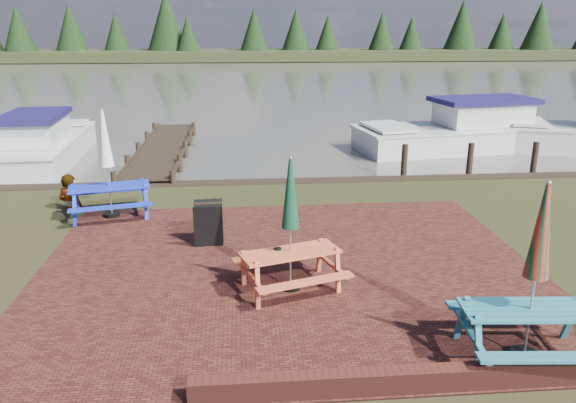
# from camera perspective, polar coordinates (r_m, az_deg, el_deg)

# --- Properties ---
(ground) EXTENTS (120.00, 120.00, 0.00)m
(ground) POSITION_cam_1_polar(r_m,az_deg,el_deg) (9.31, 0.59, -9.57)
(ground) COLOR black
(ground) RESTS_ON ground
(paving) EXTENTS (9.00, 7.50, 0.02)m
(paving) POSITION_cam_1_polar(r_m,az_deg,el_deg) (10.21, 0.05, -6.97)
(paving) COLOR #331410
(paving) RESTS_ON ground
(brick_wall) EXTENTS (6.21, 1.79, 0.30)m
(brick_wall) POSITION_cam_1_polar(r_m,az_deg,el_deg) (7.72, 19.18, -15.59)
(brick_wall) COLOR #4C1E16
(brick_wall) RESTS_ON ground
(water) EXTENTS (120.00, 60.00, 0.02)m
(water) POSITION_cam_1_polar(r_m,az_deg,el_deg) (45.46, -4.02, 12.16)
(water) COLOR #423E38
(water) RESTS_ON ground
(far_treeline) EXTENTS (120.00, 10.00, 8.10)m
(far_treeline) POSITION_cam_1_polar(r_m,az_deg,el_deg) (74.26, -4.54, 16.76)
(far_treeline) COLOR black
(far_treeline) RESTS_ON ground
(picnic_table_teal) EXTENTS (1.87, 1.69, 2.42)m
(picnic_table_teal) POSITION_cam_1_polar(r_m,az_deg,el_deg) (7.97, 23.52, -9.23)
(picnic_table_teal) COLOR #27717F
(picnic_table_teal) RESTS_ON ground
(picnic_table_red) EXTENTS (1.99, 1.87, 2.26)m
(picnic_table_red) POSITION_cam_1_polar(r_m,az_deg,el_deg) (9.20, 0.25, -4.50)
(picnic_table_red) COLOR #CD5934
(picnic_table_red) RESTS_ON ground
(picnic_table_blue) EXTENTS (2.07, 1.92, 2.46)m
(picnic_table_blue) POSITION_cam_1_polar(r_m,az_deg,el_deg) (13.34, -17.75, 2.01)
(picnic_table_blue) COLOR #172CB2
(picnic_table_blue) RESTS_ON ground
(chalkboard) EXTENTS (0.58, 0.56, 0.91)m
(chalkboard) POSITION_cam_1_polar(r_m,az_deg,el_deg) (11.24, -8.08, -2.26)
(chalkboard) COLOR black
(chalkboard) RESTS_ON ground
(jetty) EXTENTS (1.76, 9.08, 1.00)m
(jetty) POSITION_cam_1_polar(r_m,az_deg,el_deg) (20.14, -12.59, 5.30)
(jetty) COLOR black
(jetty) RESTS_ON ground
(boat_jetty) EXTENTS (2.62, 6.68, 1.90)m
(boat_jetty) POSITION_cam_1_polar(r_m,az_deg,el_deg) (20.55, -23.67, 5.22)
(boat_jetty) COLOR beige
(boat_jetty) RESTS_ON ground
(boat_near) EXTENTS (7.94, 3.81, 2.06)m
(boat_near) POSITION_cam_1_polar(r_m,az_deg,el_deg) (21.84, 17.37, 6.66)
(boat_near) COLOR beige
(boat_near) RESTS_ON ground
(person) EXTENTS (0.75, 0.62, 1.75)m
(person) POSITION_cam_1_polar(r_m,az_deg,el_deg) (14.17, -21.49, 2.56)
(person) COLOR gray
(person) RESTS_ON ground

